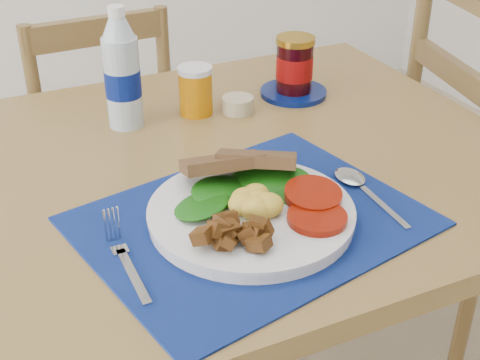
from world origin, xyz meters
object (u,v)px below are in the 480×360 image
Objects in this scene: water_bottle at (122,75)px; breakfast_plate at (249,211)px; jam_on_saucer at (294,70)px; chair_far at (97,124)px; juice_glass at (196,92)px.

breakfast_plate is at bearing -80.99° from water_bottle.
breakfast_plate is 0.51m from jam_on_saucer.
jam_on_saucer is at bearing 122.76° from chair_far.
water_bottle is 0.37m from jam_on_saucer.
chair_far is at bearing 124.80° from jam_on_saucer.
jam_on_saucer is at bearing -0.26° from juice_glass.
chair_far is 0.55m from juice_glass.
juice_glass is (0.15, -0.01, -0.06)m from water_bottle.
jam_on_saucer is at bearing -1.28° from water_bottle.
juice_glass is at bearing 100.53° from chair_far.
juice_glass is 0.65× the size of jam_on_saucer.
breakfast_plate is at bearing -126.57° from jam_on_saucer.
water_bottle reaches higher than breakfast_plate.
breakfast_plate is at bearing -100.82° from juice_glass.
juice_glass is 0.23m from jam_on_saucer.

